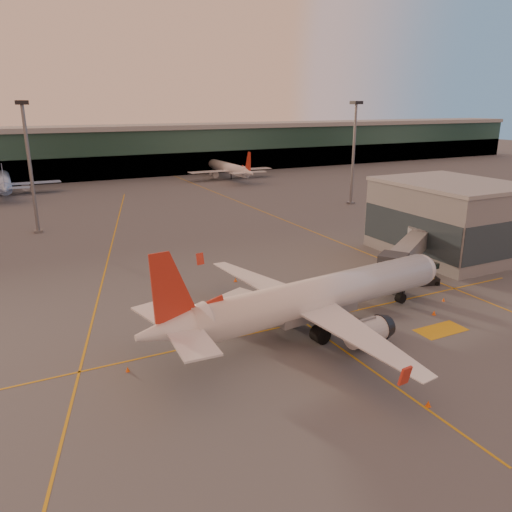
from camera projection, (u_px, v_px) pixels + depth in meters
name	position (u px, v px, depth m)	size (l,w,h in m)	color
ground	(289.00, 348.00, 53.25)	(600.00, 600.00, 0.00)	#4C4F54
taxi_markings	(126.00, 251.00, 88.07)	(100.12, 173.00, 0.01)	#CD9413
terminal	(81.00, 153.00, 171.70)	(400.00, 20.00, 17.60)	#19382D
gate_building	(449.00, 219.00, 84.75)	(18.40, 22.40, 12.60)	slate
mast_west_near	(29.00, 158.00, 96.61)	(2.40, 2.40, 25.60)	slate
mast_east_near	(354.00, 146.00, 125.47)	(2.40, 2.40, 25.60)	slate
main_airplane	(313.00, 299.00, 56.19)	(40.67, 36.72, 12.27)	white
jet_bridge	(410.00, 250.00, 74.08)	(18.75, 13.88, 6.01)	slate
catering_truck	(233.00, 309.00, 57.97)	(5.46, 4.00, 3.89)	red
gpu_cart	(347.00, 296.00, 65.86)	(2.43, 1.71, 1.31)	gold
pushback_tug	(427.00, 280.00, 71.93)	(3.54, 2.64, 1.63)	black
cone_nose	(444.00, 299.00, 65.90)	(0.39, 0.39, 0.50)	#FF5F0D
cone_tail	(128.00, 369.00, 48.62)	(0.41, 0.41, 0.52)	#FF5F0D
cone_wing_right	(428.00, 404.00, 42.99)	(0.45, 0.45, 0.58)	#FF5F0D
cone_wing_left	(235.00, 280.00, 73.17)	(0.46, 0.46, 0.59)	#FF5F0D
cone_fwd	(434.00, 313.00, 61.61)	(0.47, 0.47, 0.59)	#FF5F0D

